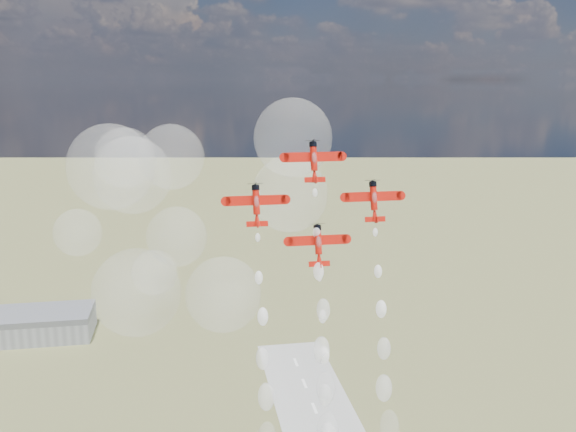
# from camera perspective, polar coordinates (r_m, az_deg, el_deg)

# --- Properties ---
(hangar) EXTENTS (50.00, 28.00, 13.00)m
(hangar) POSITION_cam_1_polar(r_m,az_deg,el_deg) (331.08, -22.15, -9.34)
(hangar) COLOR gray
(hangar) RESTS_ON ground
(plane_lead) EXTENTS (12.60, 5.12, 8.78)m
(plane_lead) POSITION_cam_1_polar(r_m,az_deg,el_deg) (130.01, 2.43, 5.20)
(plane_lead) COLOR #BB1309
(plane_lead) RESTS_ON ground
(plane_left) EXTENTS (12.60, 5.12, 8.78)m
(plane_left) POSITION_cam_1_polar(r_m,az_deg,el_deg) (126.83, -2.99, 1.10)
(plane_left) COLOR #BB1309
(plane_left) RESTS_ON ground
(plane_right) EXTENTS (12.60, 5.12, 8.78)m
(plane_right) POSITION_cam_1_polar(r_m,az_deg,el_deg) (132.18, 8.03, 1.47)
(plane_right) COLOR #BB1309
(plane_right) RESTS_ON ground
(plane_slot) EXTENTS (12.60, 5.12, 8.78)m
(plane_slot) POSITION_cam_1_polar(r_m,az_deg,el_deg) (128.41, 2.84, -2.66)
(plane_slot) COLOR #BB1309
(plane_slot) RESTS_ON ground
(smoke_trail_lead) EXTENTS (5.22, 19.65, 57.40)m
(smoke_trail_lead) POSITION_cam_1_polar(r_m,az_deg,el_deg) (132.30, 3.71, -17.88)
(smoke_trail_lead) COLOR white
(smoke_trail_lead) RESTS_ON plane_lead
(drifted_smoke_cloud) EXTENTS (65.00, 30.58, 59.91)m
(drifted_smoke_cloud) POSITION_cam_1_polar(r_m,az_deg,el_deg) (149.75, -9.79, 0.02)
(drifted_smoke_cloud) COLOR white
(drifted_smoke_cloud) RESTS_ON ground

